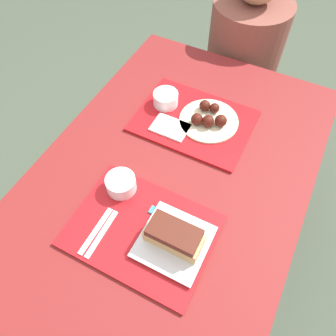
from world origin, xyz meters
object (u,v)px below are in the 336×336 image
Objects in this scene: tray_far at (194,121)px; brisket_sandwich_plate at (174,238)px; wings_plate_far at (209,118)px; tray_near at (142,230)px; bowl_coleslaw_far at (166,98)px; bowl_coleslaw_near at (121,183)px; person_seated_across at (246,42)px.

tray_far is 0.52m from brisket_sandwich_plate.
tray_far is at bearing -161.15° from wings_plate_far.
wings_plate_far is (0.05, 0.02, 0.02)m from tray_far.
bowl_coleslaw_far reaches higher than tray_near.
bowl_coleslaw_far is (-0.19, 0.53, 0.04)m from tray_near.
bowl_coleslaw_near is (-0.13, 0.10, 0.04)m from tray_near.
brisket_sandwich_plate reaches higher than bowl_coleslaw_near.
person_seated_across is at bearing 97.92° from brisket_sandwich_plate.
tray_near is 0.64× the size of person_seated_across.
brisket_sandwich_plate is at bearing -82.08° from person_seated_across.
brisket_sandwich_plate is at bearing 3.27° from tray_near.
brisket_sandwich_plate is 0.29× the size of person_seated_across.
person_seated_across is (-0.06, 0.64, -0.07)m from wings_plate_far.
brisket_sandwich_plate is (0.11, 0.01, 0.04)m from tray_near.
person_seated_across is at bearing 85.51° from bowl_coleslaw_near.
bowl_coleslaw_near is 0.26m from brisket_sandwich_plate.
tray_near is at bearing -176.73° from brisket_sandwich_plate.
person_seated_across is at bearing 90.33° from tray_far.
bowl_coleslaw_far is at bearing -102.01° from person_seated_across.
person_seated_across is at bearing 92.51° from tray_near.
tray_near is at bearing -37.19° from bowl_coleslaw_near.
tray_far is 2.18× the size of brisket_sandwich_plate.
tray_far is at bearing -11.81° from bowl_coleslaw_far.
tray_far is 4.43× the size of bowl_coleslaw_near.
wings_plate_far is 0.65m from person_seated_across.
wings_plate_far is at bearing -84.82° from person_seated_across.
tray_near is at bearing -84.61° from tray_far.
tray_far is at bearing 77.61° from bowl_coleslaw_near.
tray_far is at bearing 95.39° from tray_near.
wings_plate_far is 0.33× the size of person_seated_across.
tray_near is 4.43× the size of bowl_coleslaw_far.
bowl_coleslaw_near is (-0.09, -0.40, 0.04)m from tray_far.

